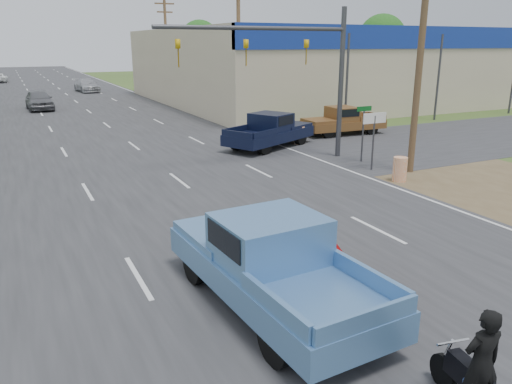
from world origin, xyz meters
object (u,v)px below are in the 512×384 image
blue_pickup (269,260)px  distant_car_silver (87,85)px  red_convertible (299,265)px  rider (481,369)px  brown_pickup (342,121)px  distant_car_grey (39,100)px  distant_car_white (0,78)px  navy_pickup (271,130)px

blue_pickup → distant_car_silver: 52.45m
red_convertible → rider: rider is taller
blue_pickup → red_convertible: bearing=5.6°
brown_pickup → blue_pickup: bearing=143.0°
red_convertible → distant_car_grey: (-3.00, 37.16, 0.17)m
blue_pickup → distant_car_white: size_ratio=1.38×
rider → distant_car_silver: (2.73, 56.77, -0.13)m
navy_pickup → brown_pickup: 5.89m
navy_pickup → brown_pickup: size_ratio=1.14×
blue_pickup → distant_car_grey: (-2.16, 37.29, -0.17)m
distant_car_white → navy_pickup: bearing=106.5°
navy_pickup → distant_car_white: (-13.10, 57.79, -0.31)m
brown_pickup → distant_car_white: (-18.79, 56.26, -0.24)m
rider → distant_car_silver: size_ratio=0.34×
red_convertible → blue_pickup: 0.92m
blue_pickup → distant_car_grey: blue_pickup is taller
blue_pickup → distant_car_silver: blue_pickup is taller
brown_pickup → distant_car_white: brown_pickup is taller
blue_pickup → brown_pickup: (13.63, 16.40, -0.14)m
rider → blue_pickup: size_ratio=0.29×
blue_pickup → distant_car_white: 72.85m
red_convertible → blue_pickup: blue_pickup is taller
red_convertible → navy_pickup: 16.36m
distant_car_silver → brown_pickup: bearing=-81.0°
distant_car_silver → navy_pickup: bearing=-90.0°
red_convertible → brown_pickup: 20.69m
blue_pickup → distant_car_silver: (3.85, 52.30, -0.26)m
distant_car_white → blue_pickup: bearing=97.8°
brown_pickup → rider: bearing=151.8°
rider → brown_pickup: bearing=-111.1°
red_convertible → rider: 4.61m
distant_car_grey → distant_car_silver: 16.17m
red_convertible → navy_pickup: size_ratio=0.68×
blue_pickup → navy_pickup: bearing=58.6°
navy_pickup → distant_car_grey: (-10.10, 22.42, -0.10)m
red_convertible → distant_car_silver: distant_car_silver is taller
brown_pickup → distant_car_white: bearing=21.2°
distant_car_grey → distant_car_white: 35.50m
brown_pickup → distant_car_grey: size_ratio=1.07×
distant_car_silver → blue_pickup: bearing=-100.5°
navy_pickup → rider: bearing=-45.2°
navy_pickup → brown_pickup: navy_pickup is taller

